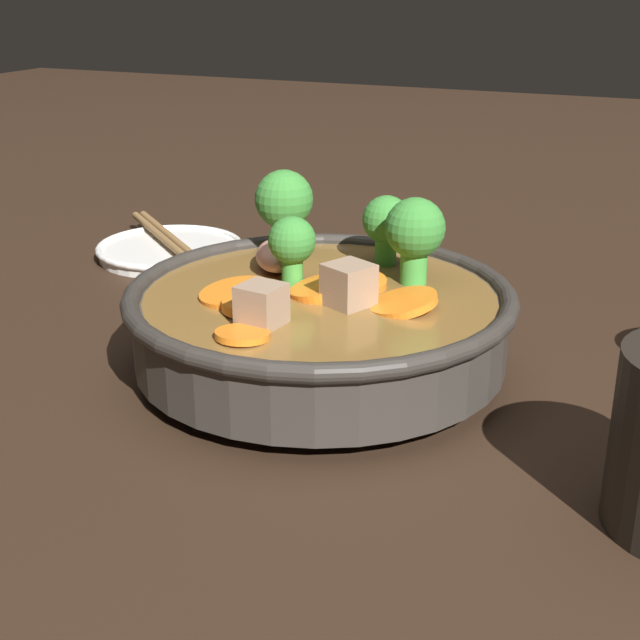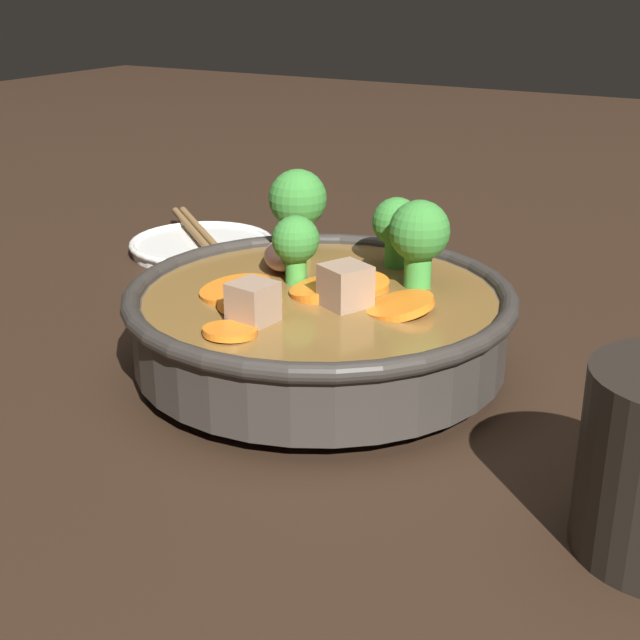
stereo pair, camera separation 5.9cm
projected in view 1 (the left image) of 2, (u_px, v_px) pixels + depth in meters
The scene contains 4 objects.
ground_plane at pixel (320, 371), 0.60m from camera, with size 3.00×3.00×0.00m, color black.
stirfry_bowl at pixel (321, 313), 0.59m from camera, with size 0.26×0.26×0.12m.
side_saucer at pixel (170, 250), 0.84m from camera, with size 0.14×0.14×0.01m.
chopsticks_pair at pixel (169, 240), 0.83m from camera, with size 0.17×0.14×0.01m.
Camera 1 is at (0.22, -0.50, 0.25)m, focal length 50.00 mm.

